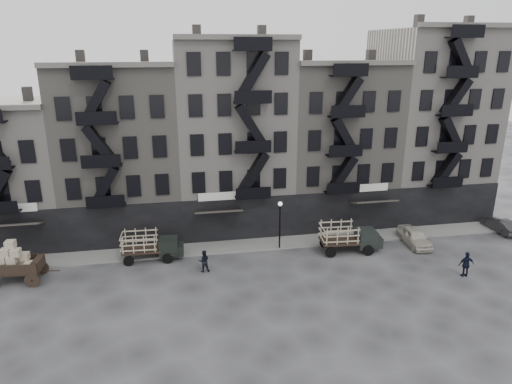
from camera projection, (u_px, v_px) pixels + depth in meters
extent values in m
plane|color=#38383A|center=(250.00, 266.00, 35.97)|extent=(140.00, 140.00, 0.00)
cube|color=slate|center=(243.00, 245.00, 39.45)|extent=(55.00, 2.50, 0.15)
cube|color=#A8A29A|center=(6.00, 172.00, 40.02)|extent=(10.00, 10.00, 12.00)
cube|color=#4C4744|center=(25.00, 95.00, 38.40)|extent=(0.70, 0.70, 1.20)
cube|color=slate|center=(122.00, 150.00, 41.27)|extent=(10.00, 10.00, 15.00)
cube|color=black|center=(123.00, 227.00, 38.35)|extent=(10.00, 0.35, 4.00)
cube|color=#595651|center=(106.00, 65.00, 34.07)|extent=(10.00, 0.50, 0.40)
cube|color=#4C4744|center=(77.00, 57.00, 38.25)|extent=(0.70, 0.70, 1.20)
cube|color=#4C4744|center=(144.00, 57.00, 39.19)|extent=(0.70, 0.70, 1.20)
cube|color=#A8A29A|center=(232.00, 136.00, 42.68)|extent=(10.00, 10.00, 17.00)
cube|color=black|center=(240.00, 219.00, 40.07)|extent=(10.00, 0.35, 4.00)
cube|color=#595651|center=(238.00, 37.00, 35.17)|extent=(10.00, 0.50, 0.40)
cube|color=#4C4744|center=(195.00, 33.00, 39.35)|extent=(0.70, 0.70, 1.20)
cube|color=#4C4744|center=(258.00, 33.00, 40.29)|extent=(0.70, 0.70, 1.20)
cube|color=slate|center=(333.00, 142.00, 44.71)|extent=(10.00, 10.00, 15.00)
cube|color=black|center=(348.00, 212.00, 41.79)|extent=(10.00, 0.35, 4.00)
cube|color=#595651|center=(359.00, 63.00, 37.51)|extent=(10.00, 0.50, 0.40)
cube|color=#4C4744|center=(306.00, 56.00, 41.69)|extent=(0.70, 0.70, 1.20)
cube|color=#4C4744|center=(363.00, 56.00, 42.63)|extent=(0.70, 0.70, 1.20)
cube|color=#A8A29A|center=(428.00, 124.00, 45.97)|extent=(10.00, 10.00, 18.00)
cube|color=black|center=(447.00, 205.00, 43.51)|extent=(10.00, 0.35, 4.00)
cube|color=#595651|center=(474.00, 25.00, 38.30)|extent=(10.00, 0.50, 0.40)
cube|color=#4C4744|center=(411.00, 22.00, 42.48)|extent=(0.70, 0.70, 1.20)
cube|color=#4C4744|center=(464.00, 23.00, 43.42)|extent=(0.70, 0.70, 1.20)
cylinder|color=black|center=(280.00, 227.00, 38.30)|extent=(0.14, 0.14, 4.00)
sphere|color=silver|center=(280.00, 204.00, 37.64)|extent=(0.36, 0.36, 0.36)
cube|color=black|center=(17.00, 269.00, 33.33)|extent=(3.67, 2.15, 0.20)
cylinder|color=black|center=(4.00, 269.00, 34.27)|extent=(1.08, 0.19, 1.08)
cylinder|color=black|center=(32.00, 280.00, 32.67)|extent=(1.08, 0.19, 1.08)
cylinder|color=black|center=(42.00, 268.00, 34.52)|extent=(1.08, 0.19, 1.08)
cube|color=black|center=(38.00, 264.00, 33.36)|extent=(0.62, 1.60, 0.78)
cube|color=black|center=(142.00, 249.00, 36.69)|extent=(3.17, 1.94, 0.16)
cube|color=black|center=(169.00, 246.00, 36.94)|extent=(1.52, 1.70, 1.37)
cube|color=black|center=(179.00, 249.00, 37.14)|extent=(0.78, 1.40, 0.82)
cylinder|color=black|center=(167.00, 259.00, 36.27)|extent=(0.83, 0.23, 0.82)
cylinder|color=black|center=(168.00, 249.00, 37.99)|extent=(0.83, 0.23, 0.82)
cylinder|color=black|center=(129.00, 261.00, 35.86)|extent=(0.83, 0.23, 0.82)
cylinder|color=black|center=(131.00, 251.00, 37.58)|extent=(0.83, 0.23, 0.82)
cube|color=black|center=(340.00, 241.00, 38.13)|extent=(3.41, 2.14, 0.17)
cube|color=black|center=(366.00, 238.00, 38.34)|extent=(1.66, 1.84, 1.45)
cube|color=black|center=(376.00, 241.00, 38.53)|extent=(0.87, 1.50, 0.87)
cylinder|color=black|center=(368.00, 251.00, 37.63)|extent=(0.88, 0.27, 0.87)
cylinder|color=black|center=(361.00, 241.00, 39.46)|extent=(0.88, 0.27, 0.87)
cylinder|color=black|center=(331.00, 253.00, 37.28)|extent=(0.88, 0.27, 0.87)
cylinder|color=black|center=(325.00, 243.00, 39.10)|extent=(0.88, 0.27, 0.87)
imported|color=#BAB3A7|center=(415.00, 237.00, 39.61)|extent=(1.90, 4.35, 1.46)
imported|color=black|center=(500.00, 225.00, 42.35)|extent=(1.53, 3.89, 1.26)
imported|color=black|center=(204.00, 261.00, 34.85)|extent=(0.86, 0.67, 1.76)
imported|color=black|center=(466.00, 264.00, 34.05)|extent=(1.20, 0.57, 2.00)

